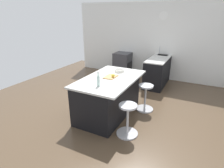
{
  "coord_description": "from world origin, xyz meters",
  "views": [
    {
      "loc": [
        3.86,
        1.89,
        2.32
      ],
      "look_at": [
        0.34,
        0.1,
        0.79
      ],
      "focal_mm": 29.45,
      "sensor_mm": 36.0,
      "label": 1
    }
  ],
  "objects_px": {
    "fruit_bowl": "(119,70)",
    "stool_by_window": "(145,98)",
    "kitchen_island": "(108,96)",
    "water_bottle": "(98,80)",
    "cutting_board": "(111,77)",
    "stool_middle": "(128,121)",
    "oven_range": "(122,64)",
    "apple_yellow": "(113,76)"
  },
  "relations": [
    {
      "from": "cutting_board",
      "to": "water_bottle",
      "type": "relative_size",
      "value": 1.15
    },
    {
      "from": "cutting_board",
      "to": "apple_yellow",
      "type": "distance_m",
      "value": 0.1
    },
    {
      "from": "stool_by_window",
      "to": "apple_yellow",
      "type": "relative_size",
      "value": 8.77
    },
    {
      "from": "stool_by_window",
      "to": "water_bottle",
      "type": "xyz_separation_m",
      "value": [
        1.13,
        -0.67,
        0.73
      ]
    },
    {
      "from": "oven_range",
      "to": "stool_middle",
      "type": "xyz_separation_m",
      "value": [
        3.48,
        1.66,
        -0.13
      ]
    },
    {
      "from": "apple_yellow",
      "to": "water_bottle",
      "type": "distance_m",
      "value": 0.59
    },
    {
      "from": "stool_by_window",
      "to": "stool_middle",
      "type": "height_order",
      "value": "same"
    },
    {
      "from": "kitchen_island",
      "to": "apple_yellow",
      "type": "bearing_deg",
      "value": 107.59
    },
    {
      "from": "kitchen_island",
      "to": "fruit_bowl",
      "type": "distance_m",
      "value": 0.72
    },
    {
      "from": "stool_by_window",
      "to": "water_bottle",
      "type": "relative_size",
      "value": 2.15
    },
    {
      "from": "oven_range",
      "to": "apple_yellow",
      "type": "xyz_separation_m",
      "value": [
        2.87,
        1.03,
        0.54
      ]
    },
    {
      "from": "kitchen_island",
      "to": "water_bottle",
      "type": "xyz_separation_m",
      "value": [
        0.55,
        0.07,
        0.58
      ]
    },
    {
      "from": "cutting_board",
      "to": "fruit_bowl",
      "type": "relative_size",
      "value": 1.45
    },
    {
      "from": "stool_by_window",
      "to": "cutting_board",
      "type": "relative_size",
      "value": 1.86
    },
    {
      "from": "apple_yellow",
      "to": "water_bottle",
      "type": "bearing_deg",
      "value": -4.14
    },
    {
      "from": "water_bottle",
      "to": "fruit_bowl",
      "type": "relative_size",
      "value": 1.26
    },
    {
      "from": "stool_by_window",
      "to": "stool_middle",
      "type": "distance_m",
      "value": 1.16
    },
    {
      "from": "fruit_bowl",
      "to": "stool_by_window",
      "type": "bearing_deg",
      "value": 95.08
    },
    {
      "from": "water_bottle",
      "to": "stool_middle",
      "type": "bearing_deg",
      "value": 87.52
    },
    {
      "from": "apple_yellow",
      "to": "oven_range",
      "type": "bearing_deg",
      "value": -160.3
    },
    {
      "from": "cutting_board",
      "to": "apple_yellow",
      "type": "relative_size",
      "value": 4.7
    },
    {
      "from": "kitchen_island",
      "to": "stool_middle",
      "type": "bearing_deg",
      "value": 51.97
    },
    {
      "from": "apple_yellow",
      "to": "water_bottle",
      "type": "xyz_separation_m",
      "value": [
        0.58,
        -0.04,
        0.06
      ]
    },
    {
      "from": "oven_range",
      "to": "cutting_board",
      "type": "xyz_separation_m",
      "value": [
        2.84,
        0.95,
        0.49
      ]
    },
    {
      "from": "oven_range",
      "to": "water_bottle",
      "type": "bearing_deg",
      "value": 15.92
    },
    {
      "from": "kitchen_island",
      "to": "stool_by_window",
      "type": "distance_m",
      "value": 0.95
    },
    {
      "from": "cutting_board",
      "to": "kitchen_island",
      "type": "bearing_deg",
      "value": -26.17
    },
    {
      "from": "stool_by_window",
      "to": "oven_range",
      "type": "bearing_deg",
      "value": -144.49
    },
    {
      "from": "stool_middle",
      "to": "water_bottle",
      "type": "distance_m",
      "value": 1.0
    },
    {
      "from": "stool_by_window",
      "to": "stool_middle",
      "type": "relative_size",
      "value": 1.0
    },
    {
      "from": "kitchen_island",
      "to": "fruit_bowl",
      "type": "relative_size",
      "value": 7.43
    },
    {
      "from": "kitchen_island",
      "to": "stool_by_window",
      "type": "relative_size",
      "value": 2.74
    },
    {
      "from": "apple_yellow",
      "to": "cutting_board",
      "type": "bearing_deg",
      "value": -111.02
    },
    {
      "from": "oven_range",
      "to": "cutting_board",
      "type": "distance_m",
      "value": 3.03
    },
    {
      "from": "cutting_board",
      "to": "fruit_bowl",
      "type": "distance_m",
      "value": 0.45
    },
    {
      "from": "kitchen_island",
      "to": "cutting_board",
      "type": "bearing_deg",
      "value": 153.83
    },
    {
      "from": "stool_by_window",
      "to": "cutting_board",
      "type": "distance_m",
      "value": 1.07
    },
    {
      "from": "kitchen_island",
      "to": "stool_middle",
      "type": "distance_m",
      "value": 0.95
    },
    {
      "from": "oven_range",
      "to": "fruit_bowl",
      "type": "bearing_deg",
      "value": 21.9
    },
    {
      "from": "kitchen_island",
      "to": "fruit_bowl",
      "type": "xyz_separation_m",
      "value": [
        -0.52,
        0.04,
        0.5
      ]
    },
    {
      "from": "kitchen_island",
      "to": "water_bottle",
      "type": "height_order",
      "value": "water_bottle"
    },
    {
      "from": "stool_by_window",
      "to": "water_bottle",
      "type": "bearing_deg",
      "value": -30.84
    }
  ]
}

